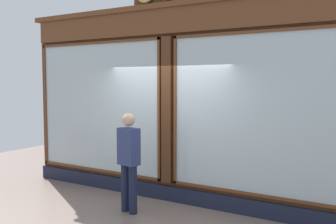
# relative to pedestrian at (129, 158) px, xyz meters

# --- Properties ---
(shop_facade) EXTENTS (6.84, 0.42, 4.15)m
(shop_facade) POSITION_rel_pedestrian_xyz_m (-0.22, -1.04, 0.90)
(shop_facade) COLOR #4C2B16
(shop_facade) RESTS_ON ground_plane
(pedestrian) EXTENTS (0.40, 0.29, 1.69)m
(pedestrian) POSITION_rel_pedestrian_xyz_m (0.00, 0.00, 0.00)
(pedestrian) COLOR #191E38
(pedestrian) RESTS_ON ground_plane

